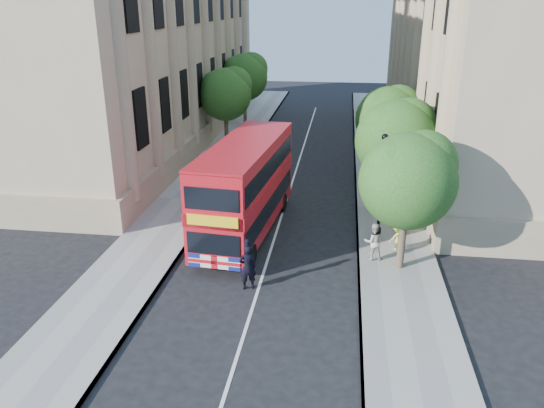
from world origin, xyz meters
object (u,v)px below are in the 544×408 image
at_px(box_van, 251,158).
at_px(police_constable, 248,267).
at_px(lamp_post, 381,191).
at_px(woman_pedestrian, 373,242).
at_px(double_decker_bus, 246,185).

height_order(box_van, police_constable, box_van).
distance_m(lamp_post, woman_pedestrian, 2.88).
bearing_deg(woman_pedestrian, double_decker_bus, -31.76).
relative_size(police_constable, woman_pedestrian, 1.12).
bearing_deg(police_constable, double_decker_bus, -98.99).
height_order(box_van, woman_pedestrian, box_van).
bearing_deg(box_van, woman_pedestrian, -54.01).
bearing_deg(woman_pedestrian, police_constable, 20.70).
bearing_deg(box_van, double_decker_bus, -78.79).
bearing_deg(double_decker_bus, woman_pedestrian, -15.83).
distance_m(lamp_post, police_constable, 7.88).
relative_size(box_van, police_constable, 2.34).
relative_size(lamp_post, police_constable, 2.69).
xyz_separation_m(lamp_post, police_constable, (-5.43, -5.50, -1.55)).
bearing_deg(box_van, police_constable, -77.75).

